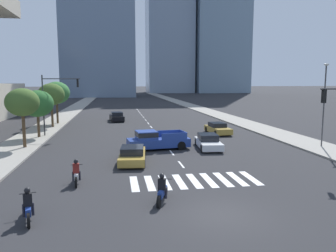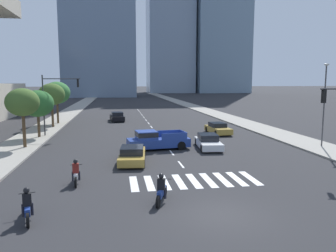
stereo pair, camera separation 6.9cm
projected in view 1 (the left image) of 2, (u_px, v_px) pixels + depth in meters
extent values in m
plane|color=#28282B|center=(222.00, 215.00, 14.72)|extent=(800.00, 800.00, 0.00)
cube|color=gray|center=(246.00, 124.00, 46.17)|extent=(4.00, 260.00, 0.15)
cube|color=gray|center=(46.00, 128.00, 41.96)|extent=(4.00, 260.00, 0.15)
cube|color=silver|center=(134.00, 184.00, 19.25)|extent=(0.45, 3.00, 0.01)
cube|color=silver|center=(150.00, 183.00, 19.39)|extent=(0.45, 3.00, 0.01)
cube|color=silver|center=(165.00, 182.00, 19.53)|extent=(0.45, 3.00, 0.01)
cube|color=silver|center=(180.00, 181.00, 19.67)|extent=(0.45, 3.00, 0.01)
cube|color=silver|center=(194.00, 181.00, 19.81)|extent=(0.45, 3.00, 0.01)
cube|color=silver|center=(209.00, 180.00, 19.95)|extent=(0.45, 3.00, 0.01)
cube|color=silver|center=(223.00, 179.00, 20.10)|extent=(0.45, 3.00, 0.01)
cube|color=silver|center=(237.00, 179.00, 20.24)|extent=(0.45, 3.00, 0.01)
cube|color=silver|center=(251.00, 178.00, 20.38)|extent=(0.45, 3.00, 0.01)
cube|color=silver|center=(181.00, 164.00, 23.73)|extent=(0.14, 2.00, 0.01)
cube|color=silver|center=(172.00, 153.00, 27.64)|extent=(0.14, 2.00, 0.01)
cube|color=silver|center=(165.00, 144.00, 31.56)|extent=(0.14, 2.00, 0.01)
cube|color=silver|center=(159.00, 137.00, 35.47)|extent=(0.14, 2.00, 0.01)
cube|color=silver|center=(155.00, 131.00, 39.38)|extent=(0.14, 2.00, 0.01)
cube|color=silver|center=(151.00, 127.00, 43.30)|extent=(0.14, 2.00, 0.01)
cube|color=silver|center=(148.00, 123.00, 47.21)|extent=(0.14, 2.00, 0.01)
cube|color=silver|center=(146.00, 120.00, 51.13)|extent=(0.14, 2.00, 0.01)
cube|color=silver|center=(143.00, 117.00, 55.04)|extent=(0.14, 2.00, 0.01)
cube|color=silver|center=(142.00, 115.00, 58.95)|extent=(0.14, 2.00, 0.01)
cube|color=silver|center=(140.00, 113.00, 62.87)|extent=(0.14, 2.00, 0.01)
cube|color=silver|center=(138.00, 111.00, 66.78)|extent=(0.14, 2.00, 0.01)
cube|color=silver|center=(137.00, 109.00, 70.70)|extent=(0.14, 2.00, 0.01)
cylinder|color=black|center=(165.00, 191.00, 17.05)|extent=(0.32, 0.60, 0.60)
cylinder|color=black|center=(159.00, 202.00, 15.51)|extent=(0.32, 0.60, 0.60)
cube|color=navy|center=(162.00, 192.00, 16.25)|extent=(0.64, 1.27, 0.32)
cylinder|color=#B2B2B7|center=(165.00, 186.00, 16.92)|extent=(0.17, 0.32, 0.67)
cylinder|color=black|center=(165.00, 179.00, 16.91)|extent=(0.67, 0.27, 0.04)
cube|color=black|center=(162.00, 184.00, 16.10)|extent=(0.42, 0.35, 0.55)
sphere|color=black|center=(162.00, 176.00, 16.04)|extent=(0.26, 0.26, 0.26)
cylinder|color=black|center=(159.00, 193.00, 16.29)|extent=(0.15, 0.15, 0.55)
cylinder|color=black|center=(166.00, 193.00, 16.23)|extent=(0.15, 0.15, 0.55)
cylinder|color=black|center=(77.00, 175.00, 19.91)|extent=(0.16, 0.61, 0.60)
cylinder|color=black|center=(76.00, 182.00, 18.51)|extent=(0.16, 0.61, 0.60)
cube|color=silver|center=(76.00, 175.00, 19.18)|extent=(0.30, 1.18, 0.32)
cylinder|color=#B2B2B7|center=(77.00, 171.00, 19.77)|extent=(0.08, 0.32, 0.67)
cylinder|color=black|center=(77.00, 165.00, 19.77)|extent=(0.70, 0.09, 0.04)
cube|color=maroon|center=(76.00, 168.00, 19.03)|extent=(0.38, 0.27, 0.55)
sphere|color=black|center=(76.00, 161.00, 18.97)|extent=(0.26, 0.26, 0.26)
cylinder|color=black|center=(73.00, 176.00, 19.15)|extent=(0.13, 0.13, 0.55)
cylinder|color=black|center=(80.00, 176.00, 19.23)|extent=(0.13, 0.13, 0.55)
cylinder|color=black|center=(28.00, 207.00, 14.87)|extent=(0.26, 0.61, 0.60)
cylinder|color=black|center=(29.00, 221.00, 13.42)|extent=(0.26, 0.61, 0.60)
cube|color=navy|center=(28.00, 209.00, 14.12)|extent=(0.52, 1.29, 0.32)
cylinder|color=#B2B2B7|center=(28.00, 201.00, 14.74)|extent=(0.13, 0.32, 0.67)
cylinder|color=black|center=(28.00, 193.00, 14.74)|extent=(0.69, 0.20, 0.04)
cube|color=black|center=(28.00, 200.00, 13.97)|extent=(0.41, 0.32, 0.55)
sphere|color=black|center=(27.00, 190.00, 13.91)|extent=(0.26, 0.26, 0.26)
cylinder|color=black|center=(24.00, 210.00, 14.05)|extent=(0.15, 0.15, 0.55)
cylinder|color=black|center=(33.00, 209.00, 14.19)|extent=(0.15, 0.15, 0.55)
cube|color=navy|center=(158.00, 142.00, 29.04)|extent=(5.61, 2.57, 0.75)
cube|color=navy|center=(146.00, 135.00, 28.64)|extent=(1.93, 1.97, 0.70)
cube|color=black|center=(146.00, 134.00, 28.63)|extent=(1.96, 2.02, 0.39)
cube|color=navy|center=(174.00, 136.00, 28.39)|extent=(2.27, 0.35, 0.55)
cube|color=navy|center=(168.00, 133.00, 30.16)|extent=(2.27, 0.35, 0.55)
cube|color=navy|center=(183.00, 134.00, 29.58)|extent=(0.30, 1.85, 0.55)
cylinder|color=black|center=(140.00, 148.00, 27.74)|extent=(0.79, 0.35, 0.76)
cylinder|color=black|center=(136.00, 144.00, 29.38)|extent=(0.79, 0.35, 0.76)
cylinder|color=black|center=(181.00, 146.00, 28.74)|extent=(0.79, 0.35, 0.76)
cylinder|color=black|center=(175.00, 142.00, 30.39)|extent=(0.79, 0.35, 0.76)
cube|color=black|center=(117.00, 118.00, 49.79)|extent=(2.28, 4.71, 0.67)
cube|color=black|center=(117.00, 114.00, 49.49)|extent=(1.81, 2.20, 0.55)
cylinder|color=black|center=(110.00, 118.00, 51.09)|extent=(0.28, 0.66, 0.64)
cylinder|color=black|center=(121.00, 118.00, 51.51)|extent=(0.28, 0.66, 0.64)
cylinder|color=black|center=(112.00, 120.00, 48.12)|extent=(0.28, 0.66, 0.64)
cylinder|color=black|center=(124.00, 120.00, 48.55)|extent=(0.28, 0.66, 0.64)
cube|color=#B28E38|center=(218.00, 130.00, 37.64)|extent=(2.10, 4.53, 0.63)
cube|color=black|center=(217.00, 125.00, 37.78)|extent=(1.71, 2.09, 0.47)
cylinder|color=black|center=(230.00, 133.00, 36.40)|extent=(0.27, 0.65, 0.64)
cylinder|color=black|center=(216.00, 133.00, 36.03)|extent=(0.27, 0.65, 0.64)
cylinder|color=black|center=(219.00, 129.00, 39.29)|extent=(0.27, 0.65, 0.64)
cylinder|color=black|center=(207.00, 129.00, 38.92)|extent=(0.27, 0.65, 0.64)
cube|color=silver|center=(208.00, 143.00, 29.40)|extent=(2.23, 4.78, 0.56)
cube|color=black|center=(208.00, 137.00, 29.55)|extent=(1.78, 2.22, 0.54)
cylinder|color=black|center=(221.00, 148.00, 27.91)|extent=(0.28, 0.66, 0.64)
cylinder|color=black|center=(202.00, 148.00, 27.80)|extent=(0.28, 0.66, 0.64)
cylinder|color=black|center=(214.00, 142.00, 31.03)|extent=(0.28, 0.66, 0.64)
cylinder|color=black|center=(196.00, 142.00, 30.92)|extent=(0.28, 0.66, 0.64)
cube|color=#B28E38|center=(133.00, 156.00, 24.34)|extent=(2.29, 4.80, 0.55)
cube|color=black|center=(132.00, 150.00, 24.04)|extent=(1.82, 2.24, 0.51)
cylinder|color=black|center=(123.00, 153.00, 25.87)|extent=(0.28, 0.66, 0.64)
cylinder|color=black|center=(144.00, 153.00, 25.97)|extent=(0.28, 0.66, 0.64)
cylinder|color=black|center=(119.00, 163.00, 22.74)|extent=(0.28, 0.66, 0.64)
cylinder|color=black|center=(144.00, 163.00, 22.85)|extent=(0.28, 0.66, 0.64)
cube|color=black|center=(324.00, 96.00, 21.12)|extent=(0.20, 0.28, 0.90)
sphere|color=red|center=(324.00, 91.00, 21.08)|extent=(0.18, 0.18, 0.18)
sphere|color=orange|center=(324.00, 96.00, 21.12)|extent=(0.18, 0.18, 0.18)
sphere|color=green|center=(324.00, 101.00, 21.16)|extent=(0.18, 0.18, 0.18)
cylinder|color=#333335|center=(43.00, 105.00, 35.23)|extent=(0.14, 0.14, 6.48)
cylinder|color=#333335|center=(61.00, 79.00, 35.16)|extent=(3.91, 0.10, 0.10)
cube|color=black|center=(78.00, 83.00, 35.48)|extent=(0.20, 0.28, 0.90)
sphere|color=red|center=(78.00, 80.00, 35.44)|extent=(0.18, 0.18, 0.18)
sphere|color=orange|center=(78.00, 83.00, 35.48)|extent=(0.18, 0.18, 0.18)
sphere|color=green|center=(78.00, 86.00, 35.52)|extent=(0.18, 0.18, 0.18)
cube|color=#19662D|center=(43.00, 108.00, 35.26)|extent=(0.60, 0.04, 0.18)
cylinder|color=#3F3F42|center=(324.00, 106.00, 29.26)|extent=(0.12, 0.12, 7.17)
ellipsoid|color=beige|center=(326.00, 64.00, 28.77)|extent=(0.50, 0.24, 0.20)
cylinder|color=#4C3823|center=(24.00, 131.00, 29.05)|extent=(0.28, 0.28, 2.84)
ellipsoid|color=#426028|center=(22.00, 102.00, 28.70)|extent=(2.88, 2.88, 2.45)
cylinder|color=#4C3823|center=(39.00, 126.00, 34.56)|extent=(0.28, 0.28, 2.20)
ellipsoid|color=#2D662D|center=(37.00, 104.00, 34.24)|extent=(3.29, 3.29, 2.79)
cylinder|color=#4C3823|center=(52.00, 116.00, 42.17)|extent=(0.28, 0.28, 2.86)
ellipsoid|color=#426028|center=(51.00, 94.00, 41.80)|extent=(3.29, 3.29, 2.80)
cylinder|color=#4C3823|center=(57.00, 113.00, 45.92)|extent=(0.28, 0.28, 2.81)
ellipsoid|color=#387538|center=(56.00, 93.00, 45.54)|extent=(3.61, 3.61, 3.07)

